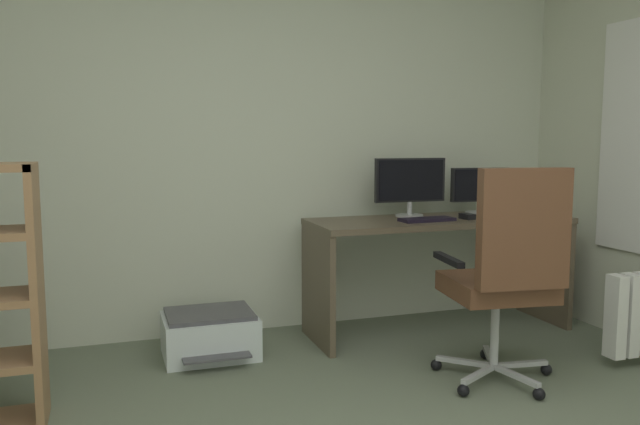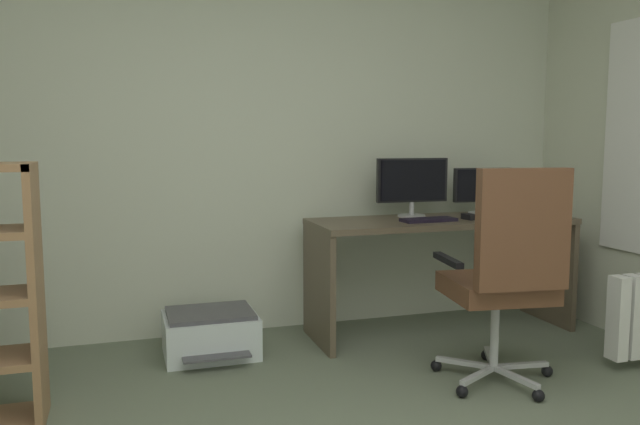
% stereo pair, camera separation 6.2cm
% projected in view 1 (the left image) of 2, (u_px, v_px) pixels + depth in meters
% --- Properties ---
extents(wall_back, '(4.50, 0.10, 2.62)m').
position_uv_depth(wall_back, '(235.00, 127.00, 3.99)').
color(wall_back, beige).
rests_on(wall_back, ground).
extents(desk, '(1.66, 0.56, 0.73)m').
position_uv_depth(desk, '(439.00, 247.00, 4.03)').
color(desk, brown).
rests_on(desk, ground).
extents(monitor_main, '(0.48, 0.18, 0.38)m').
position_uv_depth(monitor_main, '(410.00, 183.00, 4.07)').
color(monitor_main, '#B2B5B7').
rests_on(monitor_main, desk).
extents(monitor_secondary, '(0.41, 0.18, 0.31)m').
position_uv_depth(monitor_secondary, '(480.00, 188.00, 4.24)').
color(monitor_secondary, '#B2B5B7').
rests_on(monitor_secondary, desk).
extents(keyboard, '(0.35, 0.15, 0.02)m').
position_uv_depth(keyboard, '(427.00, 220.00, 3.87)').
color(keyboard, black).
rests_on(keyboard, desk).
extents(computer_mouse, '(0.07, 0.11, 0.03)m').
position_uv_depth(computer_mouse, '(467.00, 216.00, 3.97)').
color(computer_mouse, black).
rests_on(computer_mouse, desk).
extents(office_chair, '(0.63, 0.63, 1.10)m').
position_uv_depth(office_chair, '(507.00, 269.00, 3.10)').
color(office_chair, '#B7BABC').
rests_on(office_chair, ground).
extents(printer, '(0.52, 0.50, 0.26)m').
position_uv_depth(printer, '(210.00, 334.00, 3.61)').
color(printer, silver).
rests_on(printer, ground).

